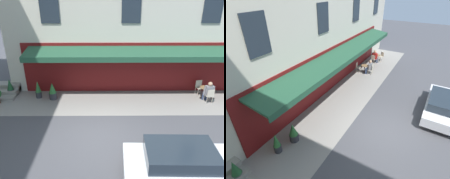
# 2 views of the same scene
# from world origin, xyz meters

# --- Properties ---
(ground_plane) EXTENTS (70.00, 70.00, 0.00)m
(ground_plane) POSITION_xyz_m (0.00, 0.00, 0.00)
(ground_plane) COLOR #4C4C51
(sidewalk_cafe_terrace) EXTENTS (20.50, 3.20, 0.01)m
(sidewalk_cafe_terrace) POSITION_xyz_m (-3.25, -3.40, 0.00)
(sidewalk_cafe_terrace) COLOR gray
(sidewalk_cafe_terrace) RESTS_ON ground_plane
(back_alley_steps) EXTENTS (2.40, 1.75, 0.60)m
(back_alley_steps) POSITION_xyz_m (6.60, -4.59, 0.24)
(back_alley_steps) COLOR gray
(back_alley_steps) RESTS_ON ground_plane
(cafe_table_near_entrance) EXTENTS (0.60, 0.60, 0.75)m
(cafe_table_near_entrance) POSITION_xyz_m (-6.19, -3.81, 0.49)
(cafe_table_near_entrance) COLOR black
(cafe_table_near_entrance) RESTS_ON ground_plane
(cafe_chair_cream_facing_street) EXTENTS (0.44, 0.44, 0.91)m
(cafe_chair_cream_facing_street) POSITION_xyz_m (-6.26, -3.18, 0.55)
(cafe_chair_cream_facing_street) COLOR beige
(cafe_chair_cream_facing_street) RESTS_ON ground_plane
(cafe_chair_cream_corner_left) EXTENTS (0.46, 0.46, 0.91)m
(cafe_chair_cream_corner_left) POSITION_xyz_m (-6.10, -4.43, 0.55)
(cafe_chair_cream_corner_left) COLOR beige
(cafe_chair_cream_corner_left) RESTS_ON ground_plane
(seated_patron_in_grey) EXTENTS (0.66, 0.57, 1.31)m
(seated_patron_in_grey) POSITION_xyz_m (-6.24, -3.39, 0.70)
(seated_patron_in_grey) COLOR navy
(seated_patron_in_grey) RESTS_ON ground_plane
(potted_plant_under_sign) EXTENTS (0.36, 0.36, 1.10)m
(potted_plant_under_sign) POSITION_xyz_m (3.98, -4.00, 0.54)
(potted_plant_under_sign) COLOR #2D2D33
(potted_plant_under_sign) RESTS_ON ground_plane
(potted_plant_entrance_right) EXTENTS (0.40, 0.40, 1.12)m
(potted_plant_entrance_right) POSITION_xyz_m (5.81, -4.31, 0.54)
(potted_plant_entrance_right) COLOR #4C4C51
(potted_plant_entrance_right) RESTS_ON ground_plane
(potted_plant_by_steps) EXTENTS (0.46, 0.46, 1.07)m
(potted_plant_by_steps) POSITION_xyz_m (3.05, -3.81, 0.52)
(potted_plant_by_steps) COLOR #2D2D33
(potted_plant_by_steps) RESTS_ON ground_plane
(parked_car_white) EXTENTS (4.34, 1.90, 1.33)m
(parked_car_white) POSITION_xyz_m (-3.02, 2.52, 0.71)
(parked_car_white) COLOR silver
(parked_car_white) RESTS_ON ground_plane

